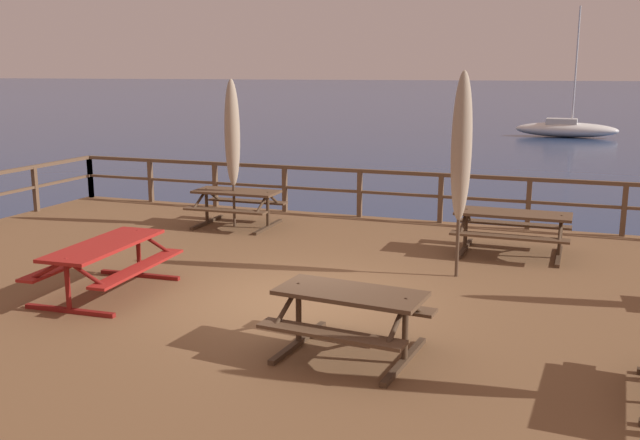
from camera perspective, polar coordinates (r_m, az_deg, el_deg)
The scene contains 10 objects.
ground_plane at distance 10.49m, azimuth -1.77°, elevation -10.31°, with size 600.00×600.00×0.00m, color navy.
wooden_deck at distance 10.36m, azimuth -1.78°, elevation -8.43°, with size 16.77×12.27×0.74m, color brown.
railing_waterside_far at distance 15.62m, azimuth 6.44°, elevation 2.72°, with size 16.57×0.10×1.09m.
picnic_table_mid_left at distance 8.20m, azimuth 2.45°, elevation -7.17°, with size 1.81×1.54×0.78m.
picnic_table_mid_centre at distance 15.03m, azimuth -6.75°, elevation 1.58°, with size 1.82×1.45×0.78m.
picnic_table_front_left at distance 13.08m, azimuth 15.27°, elevation -0.28°, with size 2.02×1.41×0.78m.
picnic_table_back_left at distance 10.85m, azimuth -16.95°, elevation -2.84°, with size 1.51×2.23×0.78m.
patio_umbrella_tall_front at distance 11.20m, azimuth 11.35°, elevation 5.71°, with size 0.32×0.32×3.25m.
patio_umbrella_short_back at distance 14.82m, azimuth -7.10°, elevation 6.91°, with size 0.32×0.32×3.08m.
sailboat_distant at distance 45.96m, azimuth 19.24°, elevation 6.97°, with size 6.04×1.82×7.72m.
Camera 1 is at (3.65, -9.00, 3.97)m, focal length 39.63 mm.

